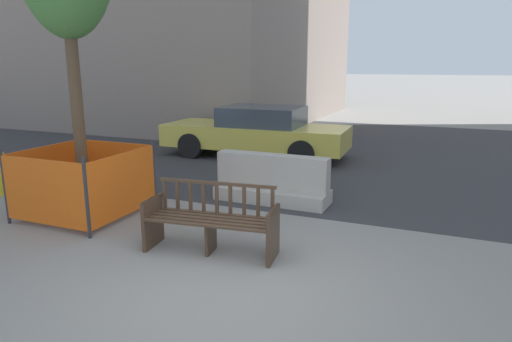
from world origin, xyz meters
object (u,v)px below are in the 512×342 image
Objects in this scene: car_taxi_near at (257,132)px; delivery_truck at (145,84)px; construction_fence at (84,180)px; street_bench at (211,222)px; jersey_barrier_centre at (272,183)px; fire_hydrant at (2,174)px.

delivery_truck is (-5.28, 2.54, 1.04)m from car_taxi_near.
construction_fence is at bearing -97.68° from car_taxi_near.
street_bench is at bearing -50.01° from delivery_truck.
construction_fence is (-2.57, 0.54, 0.18)m from street_bench.
construction_fence is 5.46m from car_taxi_near.
jersey_barrier_centre is (-0.06, 2.37, -0.06)m from street_bench.
street_bench is 6.23m from car_taxi_near.
construction_fence reaches higher than street_bench.
jersey_barrier_centre is 4.01m from car_taxi_near.
construction_fence is at bearing -7.80° from fire_hydrant.
jersey_barrier_centre is at bearing -40.93° from delivery_truck.
fire_hydrant is (-2.23, 0.30, -0.19)m from construction_fence.
street_bench is 2.37m from jersey_barrier_centre.
street_bench is 0.87× the size of jersey_barrier_centre.
car_taxi_near is 0.70× the size of delivery_truck.
street_bench is at bearing -72.78° from car_taxi_near.
fire_hydrant is at bearing -73.11° from delivery_truck.
street_bench is 2.12× the size of fire_hydrant.
construction_fence is 0.24× the size of delivery_truck.
car_taxi_near is at bearing 116.44° from jersey_barrier_centre.
construction_fence is 1.97× the size of fire_hydrant.
construction_fence is at bearing -143.90° from jersey_barrier_centre.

